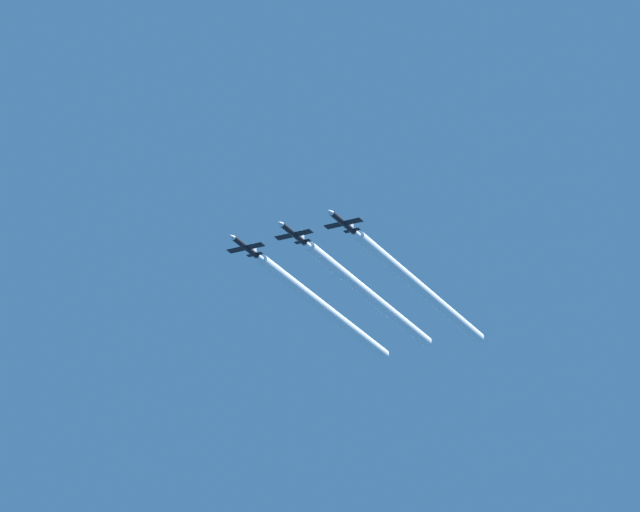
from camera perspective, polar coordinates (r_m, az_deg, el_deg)
The scene contains 6 objects.
jet_far_left at distance 452.07m, azimuth 0.50°, elevation 0.80°, with size 7.32×10.66×2.56m.
jet_inner_left at distance 456.85m, azimuth -0.64°, elevation 0.54°, with size 7.32×10.66×2.56m.
jet_center at distance 461.26m, azimuth -1.75°, elevation 0.23°, with size 7.32×10.66×2.56m.
smoke_trail_far_left at distance 479.20m, azimuth 2.29°, elevation -0.72°, with size 2.15×56.49×2.15m.
smoke_trail_inner_left at distance 482.53m, azimuth 1.11°, elevation -0.89°, with size 2.15×53.54×2.15m.
smoke_trail_center at distance 487.13m, azimuth 0.08°, elevation -1.18°, with size 2.15×54.56×2.15m.
Camera 1 is at (-193.87, 365.02, 2.25)m, focal length 139.82 mm.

